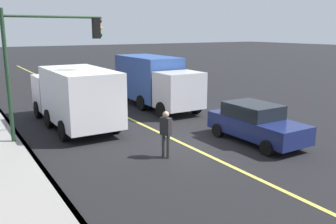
# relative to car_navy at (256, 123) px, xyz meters

# --- Properties ---
(ground) EXTENTS (200.00, 200.00, 0.00)m
(ground) POSITION_rel_car_navy_xyz_m (0.97, 2.78, -0.82)
(ground) COLOR black
(curb_edge) EXTENTS (80.00, 0.16, 0.15)m
(curb_edge) POSITION_rel_car_navy_xyz_m (0.97, 8.49, -0.75)
(curb_edge) COLOR slate
(curb_edge) RESTS_ON ground
(lane_stripe_center) EXTENTS (80.00, 0.16, 0.01)m
(lane_stripe_center) POSITION_rel_car_navy_xyz_m (0.97, 2.78, -0.82)
(lane_stripe_center) COLOR #D8CC4C
(lane_stripe_center) RESTS_ON ground
(car_navy) EXTENTS (4.40, 1.99, 1.61)m
(car_navy) POSITION_rel_car_navy_xyz_m (0.00, 0.00, 0.00)
(car_navy) COLOR navy
(car_navy) RESTS_ON ground
(truck_blue) EXTENTS (6.95, 2.50, 3.05)m
(truck_blue) POSITION_rel_car_navy_xyz_m (8.35, 0.16, 0.81)
(truck_blue) COLOR silver
(truck_blue) RESTS_ON ground
(truck_white) EXTENTS (7.20, 2.65, 2.88)m
(truck_white) POSITION_rel_car_navy_xyz_m (6.45, 5.70, 0.73)
(truck_white) COLOR silver
(truck_white) RESTS_ON ground
(pedestrian_with_backpack) EXTENTS (0.47, 0.45, 1.76)m
(pedestrian_with_backpack) POSITION_rel_car_navy_xyz_m (0.31, 4.22, 0.21)
(pedestrian_with_backpack) COLOR #383838
(pedestrian_with_backpack) RESTS_ON ground
(traffic_light_mast) EXTENTS (0.28, 4.14, 5.46)m
(traffic_light_mast) POSITION_rel_car_navy_xyz_m (4.91, 7.21, 2.94)
(traffic_light_mast) COLOR #1E3823
(traffic_light_mast) RESTS_ON ground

